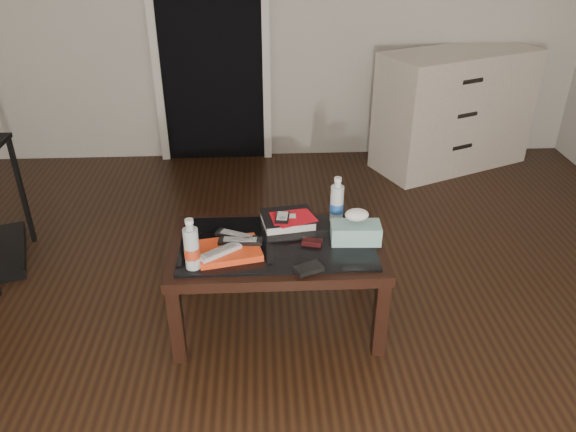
% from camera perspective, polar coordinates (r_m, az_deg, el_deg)
% --- Properties ---
extents(ground, '(5.00, 5.00, 0.00)m').
position_cam_1_polar(ground, '(2.65, -1.38, -15.15)').
color(ground, black).
rests_on(ground, ground).
extents(doorway, '(0.90, 0.08, 2.07)m').
position_cam_1_polar(doorway, '(4.45, -7.98, 18.24)').
color(doorway, black).
rests_on(doorway, ground).
extents(coffee_table, '(1.00, 0.60, 0.46)m').
position_cam_1_polar(coffee_table, '(2.67, -1.12, -3.84)').
color(coffee_table, black).
rests_on(coffee_table, ground).
extents(dresser, '(1.30, 0.94, 0.90)m').
position_cam_1_polar(dresser, '(4.61, 16.53, 10.30)').
color(dresser, beige).
rests_on(dresser, ground).
extents(magazines, '(0.32, 0.26, 0.03)m').
position_cam_1_polar(magazines, '(2.55, -6.05, -3.52)').
color(magazines, red).
rests_on(magazines, coffee_table).
extents(remote_silver, '(0.19, 0.16, 0.02)m').
position_cam_1_polar(remote_silver, '(2.50, -6.90, -3.59)').
color(remote_silver, '#BBBBC0').
rests_on(remote_silver, magazines).
extents(remote_black_front, '(0.20, 0.07, 0.02)m').
position_cam_1_polar(remote_black_front, '(2.57, -4.88, -2.54)').
color(remote_black_front, black).
rests_on(remote_black_front, magazines).
extents(remote_black_back, '(0.20, 0.13, 0.02)m').
position_cam_1_polar(remote_black_back, '(2.61, -5.26, -1.98)').
color(remote_black_back, black).
rests_on(remote_black_back, magazines).
extents(textbook, '(0.28, 0.24, 0.05)m').
position_cam_1_polar(textbook, '(2.77, -0.04, -0.35)').
color(textbook, black).
rests_on(textbook, coffee_table).
extents(dvd_mailers, '(0.21, 0.17, 0.01)m').
position_cam_1_polar(dvd_mailers, '(2.74, 0.27, -0.06)').
color(dvd_mailers, red).
rests_on(dvd_mailers, textbook).
extents(ipod, '(0.08, 0.11, 0.02)m').
position_cam_1_polar(ipod, '(2.72, -0.58, -0.10)').
color(ipod, black).
rests_on(ipod, dvd_mailers).
extents(flip_phone, '(0.10, 0.07, 0.02)m').
position_cam_1_polar(flip_phone, '(2.61, 2.46, -2.68)').
color(flip_phone, black).
rests_on(flip_phone, coffee_table).
extents(wallet, '(0.14, 0.12, 0.02)m').
position_cam_1_polar(wallet, '(2.43, 2.10, -5.36)').
color(wallet, black).
rests_on(wallet, coffee_table).
extents(water_bottle_left, '(0.08, 0.08, 0.24)m').
position_cam_1_polar(water_bottle_left, '(2.43, -9.81, -2.80)').
color(water_bottle_left, silver).
rests_on(water_bottle_left, coffee_table).
extents(water_bottle_right, '(0.08, 0.08, 0.24)m').
position_cam_1_polar(water_bottle_right, '(2.76, 5.00, 1.67)').
color(water_bottle_right, silver).
rests_on(water_bottle_right, coffee_table).
extents(tissue_box, '(0.24, 0.13, 0.09)m').
position_cam_1_polar(tissue_box, '(2.64, 6.88, -1.68)').
color(tissue_box, teal).
rests_on(tissue_box, coffee_table).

